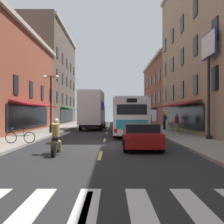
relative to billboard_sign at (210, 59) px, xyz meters
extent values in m
cube|color=#28282B|center=(-7.05, -2.29, -5.59)|extent=(34.80, 80.00, 0.10)
cube|color=#DBCC4C|center=(-7.05, -12.29, -5.53)|extent=(0.14, 2.40, 0.01)
cube|color=#DBCC4C|center=(-7.05, -5.79, -5.53)|extent=(0.14, 2.40, 0.01)
cube|color=#DBCC4C|center=(-7.05, 0.71, -5.53)|extent=(0.14, 2.40, 0.01)
cube|color=#DBCC4C|center=(-7.05, 7.21, -5.53)|extent=(0.14, 2.40, 0.01)
cube|color=#DBCC4C|center=(-7.05, 13.71, -5.53)|extent=(0.14, 2.40, 0.01)
cube|color=#DBCC4C|center=(-7.05, 20.21, -5.53)|extent=(0.14, 2.40, 0.01)
cube|color=#DBCC4C|center=(-7.05, 26.71, -5.53)|extent=(0.14, 2.40, 0.01)
cube|color=#DBCC4C|center=(-7.05, 33.21, -5.53)|extent=(0.14, 2.40, 0.01)
cube|color=silver|center=(-8.15, -12.29, -5.53)|extent=(0.50, 2.80, 0.01)
cube|color=silver|center=(-7.05, -12.29, -5.53)|extent=(0.50, 2.80, 0.01)
cube|color=silver|center=(-5.95, -12.29, -5.53)|extent=(0.50, 2.80, 0.01)
cube|color=silver|center=(-4.85, -12.29, -5.53)|extent=(0.50, 2.80, 0.01)
cube|color=gray|center=(-12.95, -2.29, -5.47)|extent=(3.00, 80.00, 0.14)
cube|color=gray|center=(-1.15, -2.29, -5.47)|extent=(3.00, 80.00, 0.14)
cube|color=#B2AD9E|center=(-14.35, 7.71, 4.19)|extent=(0.44, 19.40, 0.40)
cube|color=black|center=(-14.41, 7.71, -3.99)|extent=(0.10, 12.00, 2.10)
cube|color=maroon|center=(-13.70, 7.71, -2.79)|extent=(1.38, 11.20, 0.44)
cube|color=black|center=(-14.41, 3.71, -1.34)|extent=(0.10, 1.00, 1.60)
cube|color=black|center=(-14.41, 7.71, -1.34)|extent=(0.10, 1.00, 1.60)
cube|color=black|center=(-14.41, 11.71, -1.34)|extent=(0.10, 1.00, 1.60)
cube|color=black|center=(-14.41, 15.71, -1.34)|extent=(0.10, 1.00, 1.60)
cube|color=brown|center=(-18.45, 27.71, 2.54)|extent=(8.00, 19.90, 16.15)
cube|color=#B2AD9E|center=(-14.35, 27.71, 10.27)|extent=(0.44, 19.40, 0.40)
cube|color=black|center=(-14.41, 27.71, -3.99)|extent=(0.10, 12.00, 2.10)
cube|color=#1E6638|center=(-13.70, 27.71, -2.79)|extent=(1.38, 11.20, 0.44)
cube|color=black|center=(-14.41, 19.71, -1.34)|extent=(0.10, 1.00, 1.60)
cube|color=black|center=(-14.41, 23.71, -1.34)|extent=(0.10, 1.00, 1.60)
cube|color=black|center=(-14.41, 27.71, -1.34)|extent=(0.10, 1.00, 1.60)
cube|color=black|center=(-14.41, 31.71, -1.34)|extent=(0.10, 1.00, 1.60)
cube|color=black|center=(-14.41, 35.71, -1.34)|extent=(0.10, 1.00, 1.60)
cube|color=black|center=(-14.41, 19.71, 1.86)|extent=(0.10, 1.00, 1.60)
cube|color=black|center=(-14.41, 23.71, 1.86)|extent=(0.10, 1.00, 1.60)
cube|color=black|center=(-14.41, 27.71, 1.86)|extent=(0.10, 1.00, 1.60)
cube|color=black|center=(-14.41, 31.71, 1.86)|extent=(0.10, 1.00, 1.60)
cube|color=black|center=(-14.41, 35.71, 1.86)|extent=(0.10, 1.00, 1.60)
cube|color=black|center=(-14.41, 19.71, 5.06)|extent=(0.10, 1.00, 1.60)
cube|color=black|center=(-14.41, 23.71, 5.06)|extent=(0.10, 1.00, 1.60)
cube|color=black|center=(-14.41, 27.71, 5.06)|extent=(0.10, 1.00, 1.60)
cube|color=black|center=(-14.41, 31.71, 5.06)|extent=(0.10, 1.00, 1.60)
cube|color=black|center=(-14.41, 35.71, 5.06)|extent=(0.10, 1.00, 1.60)
cube|color=black|center=(0.31, 7.71, -3.99)|extent=(0.10, 12.00, 2.10)
cube|color=maroon|center=(-0.40, 7.71, -2.79)|extent=(1.38, 11.20, 0.44)
cube|color=black|center=(0.31, -0.29, -1.34)|extent=(0.10, 1.00, 1.60)
cube|color=black|center=(0.31, 3.71, -1.34)|extent=(0.10, 1.00, 1.60)
cube|color=black|center=(0.31, 7.71, -1.34)|extent=(0.10, 1.00, 1.60)
cube|color=black|center=(0.31, 11.71, -1.34)|extent=(0.10, 1.00, 1.60)
cube|color=black|center=(0.31, 15.71, -1.34)|extent=(0.10, 1.00, 1.60)
cube|color=black|center=(0.31, -0.29, 1.86)|extent=(0.10, 1.00, 1.60)
cube|color=black|center=(0.31, 3.71, 1.86)|extent=(0.10, 1.00, 1.60)
cube|color=black|center=(0.31, 7.71, 1.86)|extent=(0.10, 1.00, 1.60)
cube|color=black|center=(0.31, 11.71, 1.86)|extent=(0.10, 1.00, 1.60)
cube|color=black|center=(0.31, 15.71, 1.86)|extent=(0.10, 1.00, 1.60)
cube|color=black|center=(0.31, 3.71, 5.06)|extent=(0.10, 1.00, 1.60)
cube|color=black|center=(0.31, 7.71, 5.06)|extent=(0.10, 1.00, 1.60)
cube|color=black|center=(0.31, 11.71, 5.06)|extent=(0.10, 1.00, 1.60)
cube|color=black|center=(0.31, 15.71, 5.06)|extent=(0.10, 1.00, 1.60)
cube|color=brown|center=(4.35, 27.71, -0.07)|extent=(8.00, 19.90, 10.94)
cube|color=#B2AD9E|center=(0.25, 27.71, 5.05)|extent=(0.44, 19.40, 0.40)
cube|color=black|center=(0.31, 27.71, -3.99)|extent=(0.10, 12.00, 2.10)
cube|color=brown|center=(-0.40, 27.71, -2.79)|extent=(1.38, 11.20, 0.44)
cube|color=black|center=(0.31, 19.71, -1.34)|extent=(0.10, 1.00, 1.60)
cube|color=black|center=(0.31, 23.71, -1.34)|extent=(0.10, 1.00, 1.60)
cube|color=black|center=(0.31, 27.71, -1.34)|extent=(0.10, 1.00, 1.60)
cube|color=black|center=(0.31, 31.71, -1.34)|extent=(0.10, 1.00, 1.60)
cube|color=black|center=(0.31, 35.71, -1.34)|extent=(0.10, 1.00, 1.60)
cube|color=black|center=(0.31, 19.71, 1.86)|extent=(0.10, 1.00, 1.60)
cube|color=black|center=(0.31, 23.71, 1.86)|extent=(0.10, 1.00, 1.60)
cube|color=black|center=(0.31, 27.71, 1.86)|extent=(0.10, 1.00, 1.60)
cube|color=black|center=(0.31, 31.71, 1.86)|extent=(0.10, 1.00, 1.60)
cube|color=black|center=(0.31, 35.71, 1.86)|extent=(0.10, 1.00, 1.60)
cylinder|color=black|center=(0.00, 0.00, -2.61)|extent=(0.18, 0.18, 5.58)
cylinder|color=black|center=(0.00, 0.00, -5.28)|extent=(0.40, 0.40, 0.24)
cube|color=navy|center=(0.00, 0.00, 0.95)|extent=(0.10, 2.48, 1.70)
cube|color=silver|center=(-0.06, 0.00, 0.95)|extent=(0.04, 2.32, 1.54)
cube|color=silver|center=(0.06, 0.00, 0.95)|extent=(0.04, 2.32, 1.54)
cube|color=silver|center=(-5.05, 5.75, -3.88)|extent=(2.83, 11.46, 2.62)
cube|color=silver|center=(-5.05, 5.75, -2.51)|extent=(2.60, 10.26, 0.16)
cube|color=black|center=(-5.04, 6.05, -3.70)|extent=(2.81, 9.06, 0.96)
cube|color=#19723F|center=(-5.05, 5.75, -4.94)|extent=(2.85, 11.06, 0.36)
cube|color=black|center=(-4.91, 11.41, -3.70)|extent=(2.25, 0.18, 1.10)
cube|color=black|center=(-5.19, 0.09, -3.40)|extent=(2.05, 0.17, 0.70)
cube|color=teal|center=(-5.19, 0.08, -4.41)|extent=(2.15, 0.15, 0.64)
cube|color=black|center=(-5.19, 0.08, -2.79)|extent=(0.70, 0.12, 0.28)
cube|color=red|center=(-6.28, 0.10, -4.84)|extent=(0.20, 0.08, 0.28)
cube|color=red|center=(-4.09, 0.05, -4.84)|extent=(0.20, 0.08, 0.28)
cylinder|color=black|center=(-6.13, 9.48, -5.04)|extent=(0.32, 1.01, 1.00)
cylinder|color=black|center=(-3.78, 9.43, -5.04)|extent=(0.32, 1.01, 1.00)
cylinder|color=black|center=(-6.30, 2.58, -5.04)|extent=(0.32, 1.01, 1.00)
cylinder|color=black|center=(-3.95, 2.53, -5.04)|extent=(0.32, 1.01, 1.00)
cube|color=white|center=(-8.61, 14.76, -3.99)|extent=(2.39, 2.12, 2.40)
cube|color=black|center=(-8.57, 15.73, -3.14)|extent=(2.00, 0.19, 0.80)
cube|color=white|center=(-8.77, 11.14, -3.05)|extent=(2.63, 5.34, 3.58)
cube|color=navy|center=(-7.55, 11.09, -2.87)|extent=(0.20, 3.14, 0.90)
cube|color=black|center=(-8.73, 12.15, -4.99)|extent=(2.20, 6.93, 0.24)
cylinder|color=black|center=(-9.72, 14.61, -5.09)|extent=(0.32, 0.91, 0.90)
cylinder|color=black|center=(-7.52, 14.51, -5.09)|extent=(0.32, 0.91, 0.90)
cylinder|color=black|center=(-9.90, 10.40, -5.09)|extent=(0.32, 0.91, 0.90)
cylinder|color=black|center=(-7.71, 10.31, -5.09)|extent=(0.32, 0.91, 0.90)
cube|color=maroon|center=(-4.98, -3.55, -4.96)|extent=(1.93, 4.35, 0.68)
cube|color=black|center=(-4.98, -3.72, -4.42)|extent=(1.72, 2.36, 0.45)
cube|color=red|center=(-5.76, -5.66, -4.72)|extent=(0.20, 0.06, 0.14)
cube|color=red|center=(-4.30, -5.70, -4.72)|extent=(0.20, 0.06, 0.14)
cylinder|color=black|center=(-5.81, -2.08, -5.22)|extent=(0.24, 0.65, 0.64)
cylinder|color=black|center=(-4.08, -2.12, -5.22)|extent=(0.24, 0.65, 0.64)
cylinder|color=black|center=(-5.88, -4.98, -5.22)|extent=(0.24, 0.65, 0.64)
cylinder|color=black|center=(-4.15, -5.02, -5.22)|extent=(0.24, 0.65, 0.64)
cube|color=#515154|center=(-8.68, 23.41, -4.93)|extent=(1.99, 4.70, 0.74)
cube|color=black|center=(-8.68, 23.23, -4.36)|extent=(1.78, 2.55, 0.46)
cube|color=red|center=(-9.49, 21.13, -4.66)|extent=(0.20, 0.06, 0.14)
cube|color=red|center=(-7.98, 21.09, -4.66)|extent=(0.20, 0.06, 0.14)
cylinder|color=black|center=(-9.53, 25.06, -5.22)|extent=(0.24, 0.65, 0.64)
cylinder|color=black|center=(-7.75, 25.02, -5.22)|extent=(0.24, 0.65, 0.64)
cylinder|color=black|center=(-9.61, 21.81, -5.22)|extent=(0.24, 0.65, 0.64)
cylinder|color=black|center=(-7.83, 21.77, -5.22)|extent=(0.24, 0.65, 0.64)
cylinder|color=black|center=(-9.11, -4.85, -5.23)|extent=(0.13, 0.62, 0.62)
cylinder|color=black|center=(-9.04, -6.29, -5.23)|extent=(0.15, 0.63, 0.62)
cylinder|color=#B2B2B7|center=(-9.11, -4.97, -4.93)|extent=(0.09, 0.33, 0.68)
ellipsoid|color=navy|center=(-9.08, -5.39, -4.73)|extent=(0.35, 0.58, 0.28)
cube|color=black|center=(-9.06, -5.79, -4.80)|extent=(0.29, 0.57, 0.12)
cube|color=#B2B2B7|center=(-9.07, -5.57, -5.14)|extent=(0.26, 0.41, 0.30)
cylinder|color=#B2B2B7|center=(-9.10, -5.07, -4.52)|extent=(0.62, 0.07, 0.04)
cylinder|color=#B29947|center=(-9.07, -5.72, -4.41)|extent=(0.36, 0.47, 0.66)
sphere|color=#B2B2B7|center=(-9.07, -5.61, -4.01)|extent=(0.26, 0.26, 0.26)
cylinder|color=#B29947|center=(-9.25, -5.70, -5.14)|extent=(0.16, 0.37, 0.56)
cylinder|color=#B29947|center=(-8.89, -5.68, -5.14)|extent=(0.16, 0.37, 0.56)
torus|color=black|center=(-12.40, -2.37, -5.07)|extent=(0.67, 0.09, 0.66)
torus|color=black|center=(-11.36, -2.29, -5.07)|extent=(0.67, 0.09, 0.66)
cylinder|color=#1E7F3F|center=(-11.88, -2.33, -4.97)|extent=(1.00, 0.11, 0.04)
cylinder|color=#1E7F3F|center=(-11.70, -2.32, -4.79)|extent=(0.14, 0.05, 0.50)
cube|color=black|center=(-11.68, -2.32, -4.52)|extent=(0.21, 0.13, 0.06)
cylinder|color=#1E7F3F|center=(-12.32, -2.36, -4.52)|extent=(0.06, 0.48, 0.03)
cylinder|color=black|center=(-0.87, 10.51, -4.96)|extent=(0.28, 0.28, 0.87)
cylinder|color=#66387F|center=(-0.87, 10.51, -4.20)|extent=(0.36, 0.36, 0.67)
sphere|color=tan|center=(-0.87, 10.51, -3.72)|extent=(0.24, 0.24, 0.24)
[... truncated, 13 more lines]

